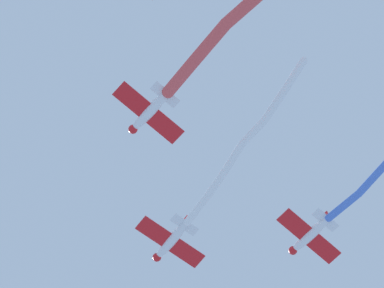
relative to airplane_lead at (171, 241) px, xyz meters
name	(u,v)px	position (x,y,z in m)	size (l,w,h in m)	color
airplane_lead	(171,241)	(0.00, 0.00, 0.00)	(5.00, 5.62, 1.54)	white
smoke_trail_lead	(244,145)	(8.22, 6.00, 0.17)	(13.69, 9.78, 1.41)	white
airplane_left_wing	(149,112)	(11.24, -1.23, 0.00)	(5.22, 5.38, 1.54)	white
airplane_right_wing	(309,235)	(0.04, 11.30, 0.30)	(5.24, 5.36, 1.54)	white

